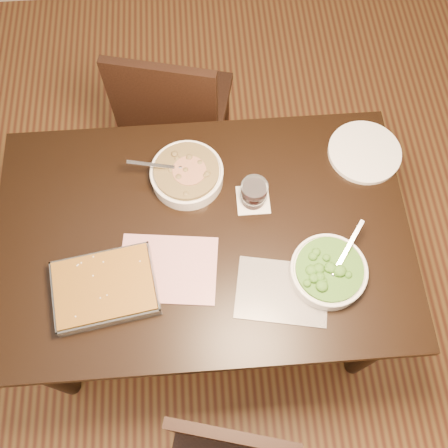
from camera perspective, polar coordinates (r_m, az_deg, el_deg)
name	(u,v)px	position (r m, az deg, el deg)	size (l,w,h in m)	color
ground	(209,295)	(2.38, -1.76, -8.13)	(4.00, 4.00, 0.00)	#441F13
table	(204,243)	(1.76, -2.36, -2.22)	(1.40, 0.90, 0.75)	black
magazine_a	(168,269)	(1.64, -6.43, -5.11)	(0.32, 0.23, 0.01)	#AD3151
magazine_b	(282,291)	(1.61, 6.63, -7.65)	(0.29, 0.21, 0.01)	#222329
coaster	(253,200)	(1.73, 3.34, 2.77)	(0.11, 0.11, 0.00)	white
stew_bowl	(187,174)	(1.74, -4.26, 5.71)	(0.28, 0.26, 0.10)	white
broccoli_bowl	(328,271)	(1.63, 11.83, -5.30)	(0.25, 0.26, 0.09)	white
baking_dish	(105,288)	(1.62, -13.44, -7.12)	(0.35, 0.28, 0.06)	silver
wine_tumbler	(254,193)	(1.68, 3.44, 3.61)	(0.09, 0.09, 0.10)	black
dinner_plate	(364,152)	(1.88, 15.76, 7.91)	(0.26, 0.26, 0.02)	white
chair_far	(174,111)	(2.24, -5.76, 12.73)	(0.52, 0.52, 0.92)	black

